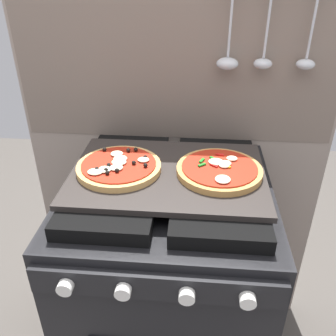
{
  "coord_description": "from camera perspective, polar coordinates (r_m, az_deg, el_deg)",
  "views": [
    {
      "loc": [
        0.08,
        -0.87,
        1.43
      ],
      "look_at": [
        0.0,
        0.0,
        0.93
      ],
      "focal_mm": 38.79,
      "sensor_mm": 36.0,
      "label": 1
    }
  ],
  "objects": [
    {
      "name": "kitchen_backsplash",
      "position": [
        1.37,
        1.32,
        1.96
      ],
      "size": [
        1.1,
        0.09,
        1.55
      ],
      "color": "gray",
      "rests_on": "ground_plane"
    },
    {
      "name": "baking_tray",
      "position": [
        1.02,
        0.0,
        -0.88
      ],
      "size": [
        0.54,
        0.38,
        0.02
      ],
      "primitive_type": "cube",
      "color": "#2D2826",
      "rests_on": "stove"
    },
    {
      "name": "stove",
      "position": [
        1.31,
        -0.01,
        -18.29
      ],
      "size": [
        0.6,
        0.64,
        0.9
      ],
      "color": "black",
      "rests_on": "ground_plane"
    },
    {
      "name": "pizza_right",
      "position": [
        1.01,
        8.08,
        -0.25
      ],
      "size": [
        0.24,
        0.24,
        0.03
      ],
      "color": "#C18947",
      "rests_on": "baking_tray"
    },
    {
      "name": "pizza_left",
      "position": [
        1.02,
        -7.75,
        0.23
      ],
      "size": [
        0.24,
        0.24,
        0.03
      ],
      "color": "tan",
      "rests_on": "baking_tray"
    }
  ]
}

